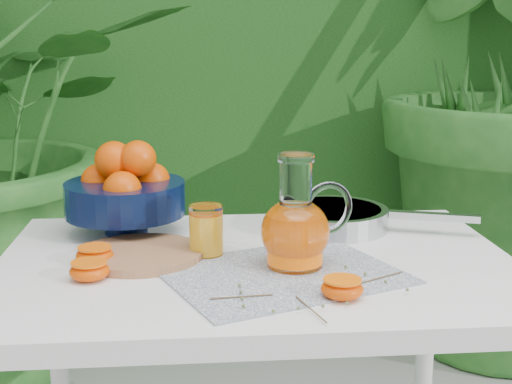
{
  "coord_description": "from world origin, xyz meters",
  "views": [
    {
      "loc": [
        -0.22,
        -1.32,
        1.18
      ],
      "look_at": [
        -0.11,
        0.01,
        0.88
      ],
      "focal_mm": 50.0,
      "sensor_mm": 36.0,
      "label": 1
    }
  ],
  "objects": [
    {
      "name": "juice_tumbler",
      "position": [
        -0.2,
        0.02,
        0.8
      ],
      "size": [
        0.08,
        0.08,
        0.1
      ],
      "color": "white",
      "rests_on": "white_table"
    },
    {
      "name": "juice_pitcher",
      "position": [
        -0.04,
        -0.06,
        0.83
      ],
      "size": [
        0.19,
        0.16,
        0.21
      ],
      "color": "white",
      "rests_on": "white_table"
    },
    {
      "name": "orange_halves",
      "position": [
        -0.27,
        -0.11,
        0.77
      ],
      "size": [
        0.51,
        0.3,
        0.03
      ],
      "color": "#EF4D02",
      "rests_on": "white_table"
    },
    {
      "name": "placemat",
      "position": [
        -0.07,
        -0.1,
        0.75
      ],
      "size": [
        0.5,
        0.45,
        0.0
      ],
      "primitive_type": "cube",
      "rotation": [
        0.0,
        0.0,
        0.39
      ],
      "color": "#0C1B47",
      "rests_on": "white_table"
    },
    {
      "name": "white_table",
      "position": [
        -0.11,
        -0.01,
        0.67
      ],
      "size": [
        1.0,
        0.7,
        0.75
      ],
      "color": "white",
      "rests_on": "ground"
    },
    {
      "name": "saute_pan",
      "position": [
        0.08,
        0.2,
        0.78
      ],
      "size": [
        0.47,
        0.32,
        0.05
      ],
      "color": "#B3B3B8",
      "rests_on": "white_table"
    },
    {
      "name": "thyme_sprigs",
      "position": [
        -0.03,
        -0.21,
        0.76
      ],
      "size": [
        0.35,
        0.25,
        0.01
      ],
      "color": "brown",
      "rests_on": "white_table"
    },
    {
      "name": "potted_plant_right",
      "position": [
        0.91,
        1.27,
        1.07
      ],
      "size": [
        2.48,
        2.48,
        2.15
      ],
      "primitive_type": "imported",
      "rotation": [
        0.0,
        0.0,
        1.74
      ],
      "color": "#225E20",
      "rests_on": "ground"
    },
    {
      "name": "cutting_board",
      "position": [
        -0.33,
        0.02,
        0.76
      ],
      "size": [
        0.32,
        0.32,
        0.02
      ],
      "primitive_type": "cylinder",
      "rotation": [
        0.0,
        0.0,
        -0.4
      ],
      "color": "#A8754C",
      "rests_on": "white_table"
    },
    {
      "name": "fruit_bowl",
      "position": [
        -0.37,
        0.21,
        0.84
      ],
      "size": [
        0.26,
        0.26,
        0.21
      ],
      "color": "black",
      "rests_on": "white_table"
    },
    {
      "name": "hedge_backdrop",
      "position": [
        0.06,
        2.06,
        1.19
      ],
      "size": [
        8.0,
        1.65,
        2.5
      ],
      "color": "#1E4814",
      "rests_on": "ground"
    }
  ]
}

